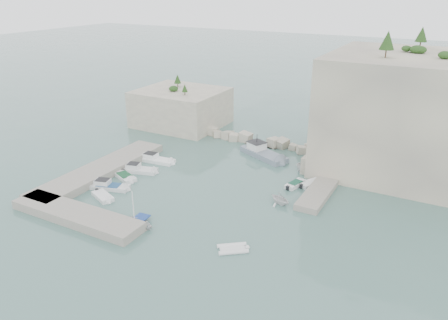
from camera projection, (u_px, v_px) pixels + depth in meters
The scene contains 22 objects.
ground at pixel (202, 196), 58.01m from camera, with size 400.00×400.00×0.00m, color #4B716A.
cliff_east at pixel (419, 115), 63.28m from camera, with size 26.00×22.00×17.00m, color beige.
cliff_terrace at pixel (337, 160), 66.39m from camera, with size 8.00×10.00×2.50m, color beige.
outcrop_west at pixel (181, 108), 85.90m from camera, with size 16.00×14.00×7.00m, color beige.
quay_west at pixel (101, 170), 64.54m from camera, with size 5.00×24.00×1.10m, color #9E9689.
quay_south at pixel (76, 215), 52.08m from camera, with size 18.00×4.00×1.10m, color #9E9689.
ledge_east at pixel (324, 186), 59.99m from camera, with size 3.00×16.00×0.80m, color #9E9689.
breakwater at pixel (263, 141), 76.07m from camera, with size 28.00×3.00×1.40m, color beige.
motorboat_a at pixel (156, 162), 69.11m from camera, with size 6.83×2.03×1.40m, color white, non-canonical shape.
motorboat_b at pixel (139, 172), 65.35m from camera, with size 6.04×1.98×1.40m, color silver, non-canonical shape.
motorboat_c at pixel (125, 178), 63.26m from camera, with size 4.91×1.79×0.70m, color silver, non-canonical shape.
motorboat_d at pixel (109, 189), 60.03m from camera, with size 6.32×1.88×1.40m, color silver, non-canonical shape.
motorboat_e at pixel (103, 198), 57.33m from camera, with size 4.00×1.64×0.70m, color white, non-canonical shape.
rowboat at pixel (135, 226), 50.72m from camera, with size 3.48×4.88×1.01m, color white.
inflatable_dinghy at pixel (233, 250), 46.20m from camera, with size 3.47×1.68×0.44m, color silver, non-canonical shape.
tender_east_a at pixel (280, 203), 55.97m from camera, with size 2.67×3.09×1.63m, color white.
tender_east_b at pixel (295, 186), 60.80m from camera, with size 3.93×1.34×0.70m, color silver, non-canonical shape.
tender_east_c at pixel (313, 184), 61.28m from camera, with size 4.85×1.57×0.70m, color silver, non-canonical shape.
tender_east_d at pixel (311, 173), 65.00m from camera, with size 1.67×4.43×1.71m, color silver.
work_boat at pixel (264, 157), 71.03m from camera, with size 9.78×2.89×2.20m, color slate, non-canonical shape.
rowboat_mast at pixel (133, 206), 49.74m from camera, with size 0.10×0.10×4.20m, color white.
vegetation at pixel (393, 45), 63.17m from camera, with size 53.48×13.88×13.40m.
Camera 1 is at (27.44, -44.20, 26.25)m, focal length 35.00 mm.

